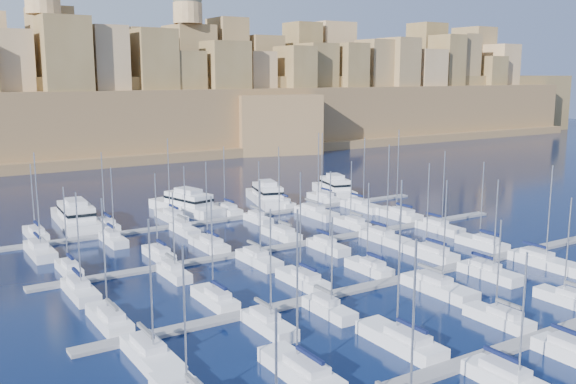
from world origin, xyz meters
TOP-DOWN VIEW (x-y plane):
  - ground at (0.00, 0.00)m, footprint 600.00×600.00m
  - pontoon_near at (0.00, -34.00)m, footprint 84.00×2.00m
  - pontoon_mid_near at (0.00, -12.00)m, footprint 84.00×2.00m
  - pontoon_mid_far at (0.00, 10.00)m, footprint 84.00×2.00m
  - pontoon_far at (0.00, 32.00)m, footprint 84.00×2.00m
  - sailboat_1 at (-25.59, -28.04)m, footprint 3.05×10.16m
  - sailboat_2 at (-13.52, -27.90)m, footprint 3.14×10.45m
  - sailboat_3 at (-0.33, -29.05)m, footprint 2.43×8.10m
  - sailboat_4 at (11.44, -29.26)m, footprint 2.30×7.68m
  - sailboat_8 at (-11.34, -39.58)m, footprint 2.82×9.39m
  - sailboat_12 at (-36.33, -6.57)m, footprint 2.73×9.08m
  - sailboat_13 at (-23.77, -6.89)m, footprint 2.53×8.44m
  - sailboat_14 at (-11.14, -6.61)m, footprint 2.70×9.00m
  - sailboat_15 at (-0.44, -7.09)m, footprint 2.41×8.02m
  - sailboat_16 at (11.69, -6.19)m, footprint 2.96×9.87m
  - sailboat_17 at (22.76, -6.67)m, footprint 2.66×8.88m
  - sailboat_18 at (-35.77, -17.87)m, footprint 3.00×9.99m
  - sailboat_19 at (-22.45, -17.03)m, footprint 2.48×8.27m
  - sailboat_20 at (-14.36, -16.79)m, footprint 2.34×7.79m
  - sailboat_21 at (1.49, -18.18)m, footprint 3.18×10.61m
  - sailboat_22 at (11.67, -17.48)m, footprint 2.76×9.20m
  - sailboat_23 at (22.33, -17.79)m, footprint 2.95×9.82m
  - sailboat_24 at (-35.40, 14.60)m, footprint 2.22×7.40m
  - sailboat_25 at (-22.34, 14.89)m, footprint 2.40×8.00m
  - sailboat_26 at (-13.81, 15.64)m, footprint 2.85×9.51m
  - sailboat_27 at (-0.75, 15.45)m, footprint 2.74×9.13m
  - sailboat_28 at (13.82, 14.92)m, footprint 2.42×8.05m
  - sailboat_29 at (25.81, 16.05)m, footprint 3.11×10.35m
  - sailboat_30 at (-36.50, 4.59)m, footprint 2.71×9.04m
  - sailboat_31 at (-23.96, 5.37)m, footprint 2.24×7.46m
  - sailboat_32 at (-11.33, 4.51)m, footprint 2.77×9.22m
  - sailboat_33 at (1.22, 4.95)m, footprint 2.49×8.31m
  - sailboat_34 at (12.03, 4.27)m, footprint 2.91×9.70m
  - sailboat_35 at (24.66, 4.46)m, footprint 2.80×9.32m
  - sailboat_36 at (-35.22, 37.32)m, footprint 2.66×8.87m
  - sailboat_37 at (-23.49, 37.36)m, footprint 2.68×8.94m
  - sailboat_38 at (-11.05, 37.81)m, footprint 2.96×9.86m
  - sailboat_39 at (0.27, 37.51)m, footprint 2.78×9.26m
  - sailboat_40 at (12.46, 37.12)m, footprint 2.54×8.46m
  - sailboat_41 at (23.44, 37.32)m, footprint 2.66×8.86m
  - sailboat_42 at (-36.85, 26.06)m, footprint 3.04×10.12m
  - sailboat_43 at (-25.40, 27.01)m, footprint 2.46×8.19m
  - sailboat_44 at (-13.05, 27.07)m, footprint 2.42×8.08m
  - sailboat_45 at (1.63, 27.37)m, footprint 2.24×7.46m
  - sailboat_46 at (13.54, 25.78)m, footprint 3.21×10.69m
  - sailboat_47 at (24.81, 26.03)m, footprint 3.06×10.19m
  - motor_yacht_a at (-27.30, 42.51)m, footprint 6.81×19.08m
  - motor_yacht_b at (-6.00, 42.05)m, footprint 9.36×18.53m
  - motor_yacht_c at (11.95, 41.56)m, footprint 9.27×17.49m
  - motor_yacht_d at (29.13, 41.00)m, footprint 8.38×16.26m
  - fortified_city at (-0.19, 155.26)m, footprint 460.00×108.95m

SIDE VIEW (x-z plane):
  - ground at x=0.00m, z-range 0.00..0.00m
  - pontoon_near at x=0.00m, z-range 0.00..0.40m
  - pontoon_mid_near at x=0.00m, z-range 0.00..0.40m
  - pontoon_mid_far at x=0.00m, z-range 0.00..0.40m
  - pontoon_far at x=0.00m, z-range 0.00..0.40m
  - sailboat_45 at x=1.63m, z-range -5.13..6.56m
  - sailboat_20 at x=-14.36m, z-range -5.16..6.58m
  - sailboat_31 at x=-23.96m, z-range -5.28..6.71m
  - sailboat_3 at x=-0.33m, z-range -5.24..6.67m
  - sailboat_44 at x=-13.05m, z-range -5.28..6.72m
  - sailboat_24 at x=-35.40m, z-range -5.43..6.87m
  - sailboat_28 at x=13.82m, z-range -5.36..6.80m
  - sailboat_15 at x=-0.44m, z-range -5.65..7.10m
  - sailboat_43 at x=-25.40m, z-range -5.64..7.09m
  - sailboat_40 at x=12.46m, z-range -5.59..7.04m
  - sailboat_33 at x=1.22m, z-range -5.67..7.12m
  - sailboat_25 at x=-22.34m, z-range -5.78..7.23m
  - sailboat_4 at x=11.44m, z-range -5.84..7.29m
  - sailboat_36 at x=-35.22m, z-range -5.62..7.08m
  - sailboat_13 at x=-23.77m, z-range -5.91..7.37m
  - sailboat_32 at x=-11.33m, z-range -5.57..7.04m
  - sailboat_19 at x=-22.45m, z-range -6.09..7.56m
  - sailboat_8 at x=-11.34m, z-range -5.66..7.13m
  - sailboat_30 at x=-36.50m, z-range -5.95..7.43m
  - sailboat_39 at x=0.27m, z-range -5.96..7.44m
  - sailboat_17 at x=22.76m, z-range -6.19..7.67m
  - sailboat_37 at x=-23.49m, z-range -6.19..7.67m
  - sailboat_22 at x=11.67m, z-range -6.12..7.61m
  - sailboat_27 at x=-0.75m, z-range -6.16..7.64m
  - sailboat_12 at x=-36.33m, z-range -6.40..7.89m
  - sailboat_26 at x=-13.81m, z-range -6.24..7.73m
  - sailboat_35 at x=24.66m, z-range -6.48..7.97m
  - sailboat_41 at x=23.44m, z-range -6.73..8.23m
  - sailboat_14 at x=-11.14m, z-range -6.76..8.26m
  - sailboat_16 at x=11.69m, z-range -6.44..7.94m
  - sailboat_18 at x=-35.77m, z-range -6.44..7.95m
  - sailboat_23 at x=22.33m, z-range -6.65..8.17m
  - sailboat_47 at x=24.81m, z-range -6.68..8.20m
  - sailboat_38 at x=-11.05m, z-range -7.01..8.54m
  - sailboat_21 at x=1.49m, z-range -6.57..8.10m
  - sailboat_1 at x=-25.59m, z-range -7.11..8.64m
  - sailboat_34 at x=12.03m, z-range -7.35..8.89m
  - sailboat_42 at x=-36.85m, z-range -7.21..8.75m
  - sailboat_46 at x=13.54m, z-range -7.41..8.97m
  - sailboat_29 at x=25.81m, z-range -7.73..9.29m
  - sailboat_2 at x=-13.52m, z-range -7.82..9.38m
  - motor_yacht_b at x=-6.00m, z-range -0.90..4.35m
  - motor_yacht_c at x=11.95m, z-range -0.90..4.35m
  - motor_yacht_a at x=-27.30m, z-range -0.90..4.35m
  - motor_yacht_d at x=29.13m, z-range -0.90..4.35m
  - fortified_city at x=-0.19m, z-range -15.02..44.50m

